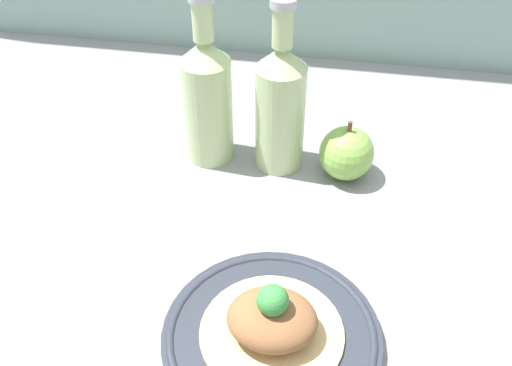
# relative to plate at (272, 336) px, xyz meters

# --- Properties ---
(ground_plane) EXTENTS (1.80, 1.10, 0.04)m
(ground_plane) POSITION_rel_plate_xyz_m (-0.04, 0.12, -0.03)
(ground_plane) COLOR gray
(plate) EXTENTS (0.24, 0.24, 0.02)m
(plate) POSITION_rel_plate_xyz_m (0.00, 0.00, 0.00)
(plate) COLOR #2D333D
(plate) RESTS_ON ground_plane
(plated_food) EXTENTS (0.16, 0.16, 0.08)m
(plated_food) POSITION_rel_plate_xyz_m (0.00, 0.00, 0.03)
(plated_food) COLOR #D6BC7F
(plated_food) RESTS_ON plate
(cider_bottle_left) EXTENTS (0.07, 0.07, 0.26)m
(cider_bottle_left) POSITION_rel_plate_xyz_m (-0.14, 0.32, 0.10)
(cider_bottle_left) COLOR #B7D18E
(cider_bottle_left) RESTS_ON ground_plane
(cider_bottle_right) EXTENTS (0.07, 0.07, 0.26)m
(cider_bottle_right) POSITION_rel_plate_xyz_m (-0.04, 0.32, 0.10)
(cider_bottle_right) COLOR #B7D18E
(cider_bottle_right) RESTS_ON ground_plane
(apple) EXTENTS (0.08, 0.08, 0.09)m
(apple) POSITION_rel_plate_xyz_m (0.06, 0.30, 0.03)
(apple) COLOR #84B74C
(apple) RESTS_ON ground_plane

